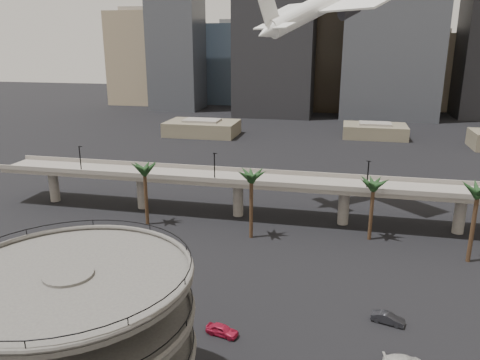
% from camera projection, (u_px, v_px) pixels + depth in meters
% --- Properties ---
extents(parking_ramp, '(22.20, 22.20, 17.35)m').
position_uv_depth(parking_ramp, '(75.00, 336.00, 43.01)').
color(parking_ramp, '#4E4B49').
rests_on(parking_ramp, ground).
extents(overpass, '(130.00, 9.30, 14.70)m').
position_uv_depth(overpass, '(290.00, 186.00, 96.22)').
color(overpass, gray).
rests_on(overpass, ground).
extents(palm_trees, '(76.40, 18.40, 14.00)m').
position_uv_depth(palm_trees, '(349.00, 182.00, 85.36)').
color(palm_trees, '#46311E').
rests_on(palm_trees, ground).
extents(low_buildings, '(135.00, 27.50, 6.80)m').
position_uv_depth(low_buildings, '(335.00, 132.00, 177.76)').
color(low_buildings, brown).
rests_on(low_buildings, ground).
extents(skyline, '(269.00, 86.00, 117.22)m').
position_uv_depth(skyline, '(360.00, 27.00, 234.68)').
color(skyline, gray).
rests_on(skyline, ground).
extents(airborne_jet, '(29.29, 29.28, 17.86)m').
position_uv_depth(airborne_jet, '(328.00, 2.00, 98.52)').
color(airborne_jet, white).
rests_on(airborne_jet, ground).
extents(car_a, '(4.52, 2.60, 1.45)m').
position_uv_depth(car_a, '(222.00, 330.00, 59.35)').
color(car_a, '#B5193A').
rests_on(car_a, ground).
extents(car_b, '(4.57, 2.58, 1.43)m').
position_uv_depth(car_b, '(388.00, 318.00, 61.86)').
color(car_b, black).
rests_on(car_b, ground).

